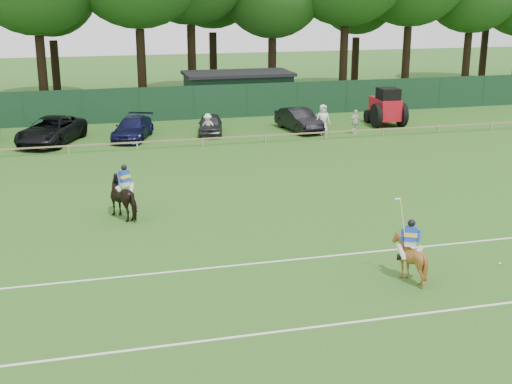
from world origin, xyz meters
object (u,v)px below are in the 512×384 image
object	(u,v)px
sedan_navy	(133,128)
utility_shed	(238,91)
estate_black	(299,120)
horse_dark	(126,197)
horse_chestnut	(409,258)
tractor	(386,108)
spectator_mid	(355,122)
suv_black	(51,130)
spectator_right	(323,119)
hatch_grey	(210,124)
spectator_left	(208,126)
polo_ball	(500,263)

from	to	relation	value
sedan_navy	utility_shed	size ratio (longest dim) A/B	0.57
estate_black	horse_dark	bearing A→B (deg)	-138.29
horse_chestnut	tractor	size ratio (longest dim) A/B	0.46
estate_black	spectator_mid	bearing A→B (deg)	-38.96
suv_black	estate_black	size ratio (longest dim) A/B	1.28
spectator_mid	utility_shed	xyz separation A→B (m)	(-5.48, 10.82, 0.74)
utility_shed	spectator_right	bearing A→B (deg)	-71.91
horse_dark	utility_shed	size ratio (longest dim) A/B	0.25
hatch_grey	spectator_right	xyz separation A→B (m)	(7.25, -1.82, 0.33)
spectator_left	utility_shed	bearing A→B (deg)	90.63
utility_shed	spectator_mid	bearing A→B (deg)	-63.14
horse_chestnut	spectator_mid	xyz separation A→B (m)	(7.47, 22.79, 0.04)
suv_black	tractor	distance (m)	22.72
sedan_navy	tractor	world-z (taller)	tractor
suv_black	hatch_grey	bearing A→B (deg)	25.31
sedan_navy	utility_shed	distance (m)	12.60
spectator_left	spectator_mid	bearing A→B (deg)	16.82
horse_chestnut	spectator_mid	distance (m)	23.98
estate_black	spectator_left	bearing A→B (deg)	175.75
spectator_mid	spectator_right	distance (m)	2.15
suv_black	spectator_mid	size ratio (longest dim) A/B	3.66
sedan_navy	spectator_mid	bearing A→B (deg)	10.96
horse_dark	sedan_navy	xyz separation A→B (m)	(1.59, 15.89, -0.18)
sedan_navy	spectator_left	distance (m)	4.82
horse_chestnut	utility_shed	distance (m)	33.68
suv_black	polo_ball	xyz separation A→B (m)	(15.74, -24.39, -0.77)
spectator_left	spectator_right	size ratio (longest dim) A/B	0.79
suv_black	spectator_mid	world-z (taller)	suv_black
sedan_navy	spectator_right	distance (m)	12.46
horse_chestnut	polo_ball	bearing A→B (deg)	-145.60
estate_black	spectator_mid	world-z (taller)	spectator_mid
horse_dark	estate_black	world-z (taller)	horse_dark
spectator_right	tractor	size ratio (longest dim) A/B	0.60
spectator_right	tractor	world-z (taller)	tractor
hatch_grey	tractor	bearing A→B (deg)	11.04
spectator_right	sedan_navy	bearing A→B (deg)	174.07
hatch_grey	spectator_right	size ratio (longest dim) A/B	1.95
estate_black	horse_chestnut	bearing A→B (deg)	-108.91
horse_chestnut	horse_dark	bearing A→B (deg)	-17.32
spectator_right	polo_ball	size ratio (longest dim) A/B	21.84
estate_black	spectator_right	size ratio (longest dim) A/B	2.33
horse_dark	sedan_navy	distance (m)	15.97
utility_shed	tractor	xyz separation A→B (m)	(8.70, -8.67, -0.27)
spectator_left	sedan_navy	bearing A→B (deg)	-163.84
horse_chestnut	polo_ball	size ratio (longest dim) A/B	16.88
horse_dark	spectator_right	xyz separation A→B (m)	(13.95, 14.33, 0.11)
polo_ball	utility_shed	xyz separation A→B (m)	(-1.72, 33.24, 1.49)
spectator_left	polo_ball	bearing A→B (deg)	-51.44
utility_shed	tractor	distance (m)	12.28
hatch_grey	spectator_left	distance (m)	1.03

